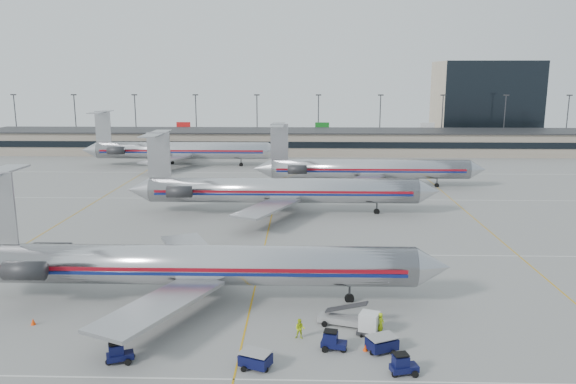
{
  "coord_description": "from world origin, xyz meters",
  "views": [
    {
      "loc": [
        4.78,
        -53.32,
        20.68
      ],
      "look_at": [
        2.58,
        24.34,
        4.5
      ],
      "focal_mm": 35.0,
      "sensor_mm": 36.0,
      "label": 1
    }
  ],
  "objects_px": {
    "jet_second_row": "(277,190)",
    "tug_center": "(332,341)",
    "jet_foreground": "(188,264)",
    "belt_loader": "(340,318)",
    "uld_container": "(369,324)"
  },
  "relations": [
    {
      "from": "tug_center",
      "to": "uld_container",
      "type": "height_order",
      "value": "uld_container"
    },
    {
      "from": "jet_second_row",
      "to": "tug_center",
      "type": "relative_size",
      "value": 22.56
    },
    {
      "from": "jet_foreground",
      "to": "uld_container",
      "type": "relative_size",
      "value": 21.47
    },
    {
      "from": "uld_container",
      "to": "belt_loader",
      "type": "bearing_deg",
      "value": 162.06
    },
    {
      "from": "uld_container",
      "to": "belt_loader",
      "type": "xyz_separation_m",
      "value": [
        -2.22,
        1.84,
        -0.35
      ]
    },
    {
      "from": "jet_second_row",
      "to": "tug_center",
      "type": "distance_m",
      "value": 44.05
    },
    {
      "from": "jet_foreground",
      "to": "uld_container",
      "type": "bearing_deg",
      "value": -22.52
    },
    {
      "from": "jet_foreground",
      "to": "jet_second_row",
      "type": "xyz_separation_m",
      "value": [
        6.56,
        34.13,
        0.07
      ]
    },
    {
      "from": "uld_container",
      "to": "belt_loader",
      "type": "distance_m",
      "value": 2.9
    },
    {
      "from": "tug_center",
      "to": "jet_second_row",
      "type": "bearing_deg",
      "value": 110.79
    },
    {
      "from": "jet_second_row",
      "to": "tug_center",
      "type": "xyz_separation_m",
      "value": [
        6.34,
        -43.49,
        -2.89
      ]
    },
    {
      "from": "tug_center",
      "to": "uld_container",
      "type": "distance_m",
      "value": 4.14
    },
    {
      "from": "jet_foreground",
      "to": "belt_loader",
      "type": "distance_m",
      "value": 14.9
    },
    {
      "from": "jet_foreground",
      "to": "uld_container",
      "type": "distance_m",
      "value": 17.53
    },
    {
      "from": "tug_center",
      "to": "uld_container",
      "type": "xyz_separation_m",
      "value": [
        3.11,
        2.72,
        0.22
      ]
    }
  ]
}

